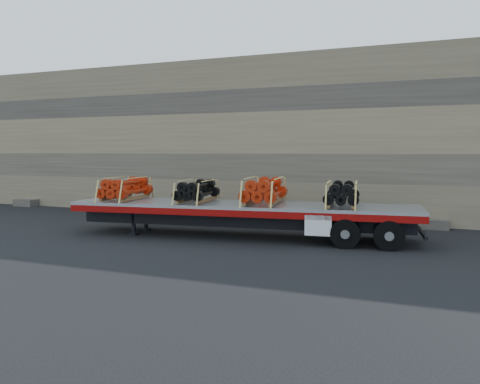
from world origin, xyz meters
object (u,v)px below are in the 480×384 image
object	(u,v)px
trailer	(241,220)
bundle_rear	(342,194)
bundle_midfront	(197,191)
bundle_midrear	(264,191)
bundle_front	(126,189)

from	to	relation	value
trailer	bundle_rear	bearing A→B (deg)	0.00
trailer	bundle_rear	xyz separation A→B (m)	(3.31, 0.40, 0.95)
bundle_midfront	bundle_rear	distance (m)	4.90
trailer	bundle_rear	size ratio (longest dim) A/B	5.53
bundle_midfront	bundle_midrear	world-z (taller)	bundle_midrear
trailer	bundle_midfront	bearing A→B (deg)	180.00
bundle_front	bundle_midfront	size ratio (longest dim) A/B	1.08
bundle_front	bundle_midrear	world-z (taller)	bundle_midrear
bundle_midfront	bundle_midrear	distance (m)	2.37
bundle_midfront	bundle_midrear	bearing A→B (deg)	0.00
bundle_midrear	bundle_front	bearing A→B (deg)	180.00
bundle_midrear	bundle_rear	size ratio (longest dim) A/B	1.12
bundle_midfront	bundle_midrear	size ratio (longest dim) A/B	0.87
bundle_front	bundle_midrear	bearing A→B (deg)	0.00
trailer	bundle_midrear	world-z (taller)	bundle_midrear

